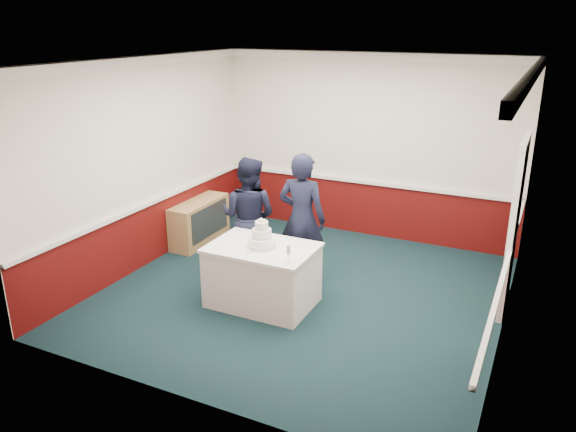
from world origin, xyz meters
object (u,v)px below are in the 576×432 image
at_px(wedding_cake, 262,238).
at_px(cake_knife, 252,251).
at_px(cake_table, 262,275).
at_px(person_woman, 302,219).
at_px(person_man, 249,217).
at_px(sideboard, 200,222).
at_px(champagne_flute, 288,251).

xyz_separation_m(wedding_cake, cake_knife, (-0.03, -0.20, -0.11)).
relative_size(cake_table, person_woman, 0.72).
bearing_deg(wedding_cake, person_man, 129.22).
xyz_separation_m(sideboard, cake_knife, (1.90, -1.63, 0.44)).
relative_size(person_man, person_woman, 0.93).
bearing_deg(cake_knife, champagne_flute, 0.05).
height_order(sideboard, cake_knife, cake_knife).
bearing_deg(sideboard, cake_knife, -40.71).
bearing_deg(person_woman, wedding_cake, 75.82).
xyz_separation_m(wedding_cake, person_man, (-0.62, 0.76, -0.05)).
distance_m(sideboard, person_woman, 2.25).
bearing_deg(champagne_flute, cake_knife, 171.42).
xyz_separation_m(cake_table, champagne_flute, (0.50, -0.28, 0.53)).
height_order(sideboard, wedding_cake, wedding_cake).
relative_size(sideboard, wedding_cake, 3.30).
distance_m(wedding_cake, cake_knife, 0.23).
bearing_deg(cake_table, sideboard, 143.38).
height_order(cake_knife, person_man, person_man).
xyz_separation_m(sideboard, cake_table, (1.93, -1.43, 0.05)).
relative_size(champagne_flute, person_man, 0.12).
bearing_deg(cake_knife, person_woman, 87.71).
bearing_deg(sideboard, champagne_flute, -35.21).
height_order(cake_table, person_woman, person_woman).
bearing_deg(person_woman, cake_knife, 76.39).
bearing_deg(wedding_cake, sideboard, 143.38).
bearing_deg(cake_knife, person_man, 130.19).
bearing_deg(person_man, sideboard, -32.21).
distance_m(cake_table, champagne_flute, 0.78).
xyz_separation_m(sideboard, wedding_cake, (1.93, -1.43, 0.55)).
distance_m(cake_knife, person_man, 1.12).
xyz_separation_m(sideboard, champagne_flute, (2.43, -1.71, 0.58)).
relative_size(cake_table, wedding_cake, 3.63).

